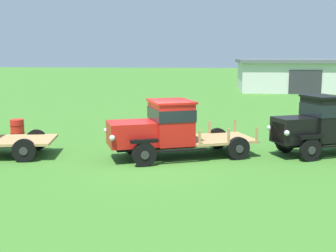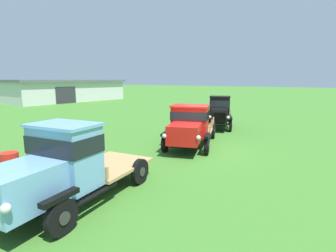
{
  "view_description": "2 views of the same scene",
  "coord_description": "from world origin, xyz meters",
  "px_view_note": "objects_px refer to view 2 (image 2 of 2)",
  "views": [
    {
      "loc": [
        2.07,
        -14.61,
        3.82
      ],
      "look_at": [
        0.3,
        2.11,
        1.0
      ],
      "focal_mm": 45.0,
      "sensor_mm": 36.0,
      "label": 1
    },
    {
      "loc": [
        -10.85,
        -6.1,
        3.46
      ],
      "look_at": [
        0.3,
        2.11,
        1.0
      ],
      "focal_mm": 28.0,
      "sensor_mm": 36.0,
      "label": 2
    }
  ],
  "objects_px": {
    "farm_shed": "(65,90)",
    "vintage_truck_second_in_line": "(189,126)",
    "vintage_truck_midrow_center": "(219,112)",
    "oil_drum_beside_row": "(10,164)",
    "vintage_truck_foreground_near": "(61,167)"
  },
  "relations": [
    {
      "from": "farm_shed",
      "to": "vintage_truck_second_in_line",
      "type": "height_order",
      "value": "farm_shed"
    },
    {
      "from": "vintage_truck_midrow_center",
      "to": "oil_drum_beside_row",
      "type": "relative_size",
      "value": 5.26
    },
    {
      "from": "vintage_truck_foreground_near",
      "to": "vintage_truck_midrow_center",
      "type": "distance_m",
      "value": 13.38
    },
    {
      "from": "vintage_truck_foreground_near",
      "to": "oil_drum_beside_row",
      "type": "distance_m",
      "value": 3.79
    },
    {
      "from": "vintage_truck_second_in_line",
      "to": "vintage_truck_midrow_center",
      "type": "distance_m",
      "value": 5.81
    },
    {
      "from": "vintage_truck_second_in_line",
      "to": "oil_drum_beside_row",
      "type": "bearing_deg",
      "value": 157.42
    },
    {
      "from": "farm_shed",
      "to": "vintage_truck_foreground_near",
      "type": "xyz_separation_m",
      "value": [
        -21.11,
        -32.93,
        -0.55
      ]
    },
    {
      "from": "vintage_truck_foreground_near",
      "to": "farm_shed",
      "type": "bearing_deg",
      "value": 57.33
    },
    {
      "from": "vintage_truck_foreground_near",
      "to": "vintage_truck_midrow_center",
      "type": "xyz_separation_m",
      "value": [
        13.27,
        1.72,
        -0.0
      ]
    },
    {
      "from": "farm_shed",
      "to": "vintage_truck_second_in_line",
      "type": "relative_size",
      "value": 3.12
    },
    {
      "from": "vintage_truck_second_in_line",
      "to": "vintage_truck_midrow_center",
      "type": "bearing_deg",
      "value": 10.46
    },
    {
      "from": "vintage_truck_foreground_near",
      "to": "oil_drum_beside_row",
      "type": "xyz_separation_m",
      "value": [
        0.24,
        3.71,
        -0.74
      ]
    },
    {
      "from": "vintage_truck_midrow_center",
      "to": "oil_drum_beside_row",
      "type": "xyz_separation_m",
      "value": [
        -13.03,
        1.99,
        -0.73
      ]
    },
    {
      "from": "farm_shed",
      "to": "vintage_truck_midrow_center",
      "type": "bearing_deg",
      "value": -104.11
    },
    {
      "from": "vintage_truck_midrow_center",
      "to": "oil_drum_beside_row",
      "type": "height_order",
      "value": "vintage_truck_midrow_center"
    }
  ]
}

